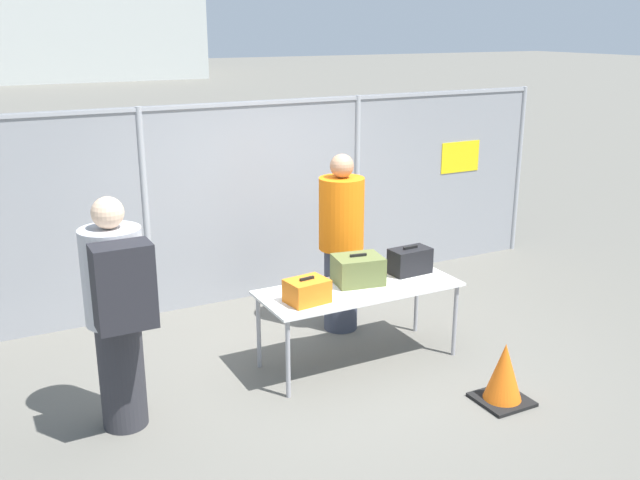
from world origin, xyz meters
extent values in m
plane|color=#605E56|center=(0.00, 0.00, 0.00)|extent=(120.00, 120.00, 0.00)
cylinder|color=#9EA0A5|center=(-1.29, 2.00, 1.13)|extent=(0.07, 0.07, 2.26)
cylinder|color=#9EA0A5|center=(1.29, 2.00, 1.13)|extent=(0.07, 0.07, 2.26)
cylinder|color=#9EA0A5|center=(3.87, 2.00, 1.13)|extent=(0.07, 0.07, 2.26)
cube|color=gray|center=(0.00, 2.00, 1.13)|extent=(7.74, 0.01, 2.26)
cube|color=#9EA0A5|center=(0.00, 2.00, 2.23)|extent=(7.74, 0.04, 0.04)
cube|color=yellow|center=(2.85, 1.99, 1.40)|extent=(0.60, 0.01, 0.40)
cube|color=silver|center=(0.13, -0.03, 0.73)|extent=(1.88, 0.75, 0.02)
cylinder|color=#99999E|center=(-0.74, -0.35, 0.36)|extent=(0.04, 0.04, 0.72)
cylinder|color=#99999E|center=(1.01, -0.35, 0.36)|extent=(0.04, 0.04, 0.72)
cylinder|color=#99999E|center=(-0.74, 0.28, 0.36)|extent=(0.04, 0.04, 0.72)
cylinder|color=#99999E|center=(1.01, 0.28, 0.36)|extent=(0.04, 0.04, 0.72)
cube|color=orange|center=(-0.46, -0.14, 0.85)|extent=(0.38, 0.31, 0.21)
cube|color=black|center=(-0.46, -0.14, 0.96)|extent=(0.14, 0.04, 0.02)
cube|color=#566033|center=(0.18, 0.07, 0.88)|extent=(0.49, 0.41, 0.26)
cube|color=black|center=(0.18, 0.07, 1.02)|extent=(0.16, 0.05, 0.02)
cube|color=black|center=(0.77, 0.08, 0.87)|extent=(0.41, 0.24, 0.25)
cube|color=black|center=(0.77, 0.08, 1.01)|extent=(0.16, 0.03, 0.02)
cylinder|color=#2D2D33|center=(-2.08, -0.14, 0.44)|extent=(0.35, 0.35, 0.89)
cylinder|color=#B2B2B7|center=(-2.08, -0.14, 1.26)|extent=(0.46, 0.46, 0.74)
sphere|color=beige|center=(-2.08, -0.14, 1.75)|extent=(0.24, 0.24, 0.24)
cube|color=#232328|center=(-2.08, -0.49, 1.29)|extent=(0.42, 0.25, 0.62)
cylinder|color=#383D4C|center=(0.36, 0.72, 0.44)|extent=(0.35, 0.35, 0.88)
cylinder|color=orange|center=(0.36, 0.72, 1.24)|extent=(0.46, 0.46, 0.73)
sphere|color=#A57A5B|center=(0.36, 0.72, 1.73)|extent=(0.24, 0.24, 0.24)
cube|color=white|center=(0.60, 4.60, 0.42)|extent=(2.64, 1.40, 0.48)
sphere|color=black|center=(0.14, 3.84, 0.33)|extent=(0.66, 0.66, 0.66)
sphere|color=black|center=(0.14, 5.36, 0.33)|extent=(0.66, 0.66, 0.66)
cylinder|color=#59595B|center=(-1.18, 4.60, 0.23)|extent=(0.92, 0.06, 0.06)
cube|color=#B2B7B2|center=(3.02, 41.74, 3.43)|extent=(15.83, 12.72, 6.86)
cube|color=black|center=(0.83, -1.25, 0.01)|extent=(0.43, 0.43, 0.03)
cone|color=orange|center=(0.83, -1.25, 0.27)|extent=(0.34, 0.34, 0.53)
camera|label=1|loc=(-3.03, -5.31, 3.06)|focal=40.00mm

